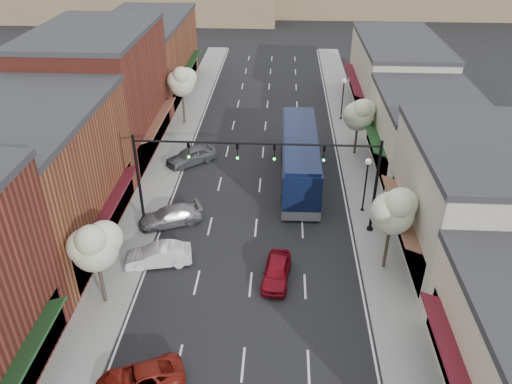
# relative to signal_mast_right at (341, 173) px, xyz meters

# --- Properties ---
(ground) EXTENTS (160.00, 160.00, 0.00)m
(ground) POSITION_rel_signal_mast_right_xyz_m (-5.62, -8.00, -4.62)
(ground) COLOR black
(ground) RESTS_ON ground
(sidewalk_left) EXTENTS (2.80, 73.00, 0.15)m
(sidewalk_left) POSITION_rel_signal_mast_right_xyz_m (-14.02, 10.50, -4.55)
(sidewalk_left) COLOR gray
(sidewalk_left) RESTS_ON ground
(sidewalk_right) EXTENTS (2.80, 73.00, 0.15)m
(sidewalk_right) POSITION_rel_signal_mast_right_xyz_m (2.78, 10.50, -4.55)
(sidewalk_right) COLOR gray
(sidewalk_right) RESTS_ON ground
(curb_left) EXTENTS (0.25, 73.00, 0.17)m
(curb_left) POSITION_rel_signal_mast_right_xyz_m (-12.62, 10.50, -4.55)
(curb_left) COLOR gray
(curb_left) RESTS_ON ground
(curb_right) EXTENTS (0.25, 73.00, 0.17)m
(curb_right) POSITION_rel_signal_mast_right_xyz_m (1.38, 10.50, -4.55)
(curb_right) COLOR gray
(curb_right) RESTS_ON ground
(bldg_left_midnear) EXTENTS (10.14, 14.10, 9.40)m
(bldg_left_midnear) POSITION_rel_signal_mast_right_xyz_m (-19.85, -2.00, 0.03)
(bldg_left_midnear) COLOR brown
(bldg_left_midnear) RESTS_ON ground
(bldg_left_midfar) EXTENTS (10.14, 14.10, 10.90)m
(bldg_left_midfar) POSITION_rel_signal_mast_right_xyz_m (-19.86, 12.00, 0.78)
(bldg_left_midfar) COLOR maroon
(bldg_left_midfar) RESTS_ON ground
(bldg_left_far) EXTENTS (10.14, 18.10, 8.40)m
(bldg_left_far) POSITION_rel_signal_mast_right_xyz_m (-19.84, 28.00, -0.46)
(bldg_left_far) COLOR brown
(bldg_left_far) RESTS_ON ground
(bldg_right_midnear) EXTENTS (9.14, 12.10, 7.90)m
(bldg_right_midnear) POSITION_rel_signal_mast_right_xyz_m (8.10, -2.00, -0.72)
(bldg_right_midnear) COLOR beige
(bldg_right_midnear) RESTS_ON ground
(bldg_right_midfar) EXTENTS (9.14, 12.10, 6.40)m
(bldg_right_midfar) POSITION_rel_signal_mast_right_xyz_m (8.08, 10.00, -1.46)
(bldg_right_midfar) COLOR beige
(bldg_right_midfar) RESTS_ON ground
(bldg_right_far) EXTENTS (9.14, 16.10, 7.40)m
(bldg_right_far) POSITION_rel_signal_mast_right_xyz_m (8.09, 24.00, -0.96)
(bldg_right_far) COLOR beige
(bldg_right_far) RESTS_ON ground
(signal_mast_right) EXTENTS (8.22, 0.46, 7.00)m
(signal_mast_right) POSITION_rel_signal_mast_right_xyz_m (0.00, 0.00, 0.00)
(signal_mast_right) COLOR black
(signal_mast_right) RESTS_ON ground
(signal_mast_left) EXTENTS (8.22, 0.46, 7.00)m
(signal_mast_left) POSITION_rel_signal_mast_right_xyz_m (-11.24, 0.00, 0.00)
(signal_mast_left) COLOR black
(signal_mast_left) RESTS_ON ground
(tree_right_near) EXTENTS (2.85, 2.65, 5.95)m
(tree_right_near) POSITION_rel_signal_mast_right_xyz_m (2.73, -4.05, -0.17)
(tree_right_near) COLOR #47382B
(tree_right_near) RESTS_ON ground
(tree_right_far) EXTENTS (2.85, 2.65, 5.43)m
(tree_right_far) POSITION_rel_signal_mast_right_xyz_m (2.73, 11.95, -0.63)
(tree_right_far) COLOR #47382B
(tree_right_far) RESTS_ON ground
(tree_left_near) EXTENTS (2.85, 2.65, 5.69)m
(tree_left_near) POSITION_rel_signal_mast_right_xyz_m (-13.87, -8.05, -0.40)
(tree_left_near) COLOR #47382B
(tree_left_near) RESTS_ON ground
(tree_left_far) EXTENTS (2.85, 2.65, 6.13)m
(tree_left_far) POSITION_rel_signal_mast_right_xyz_m (-13.87, 17.95, -0.02)
(tree_left_far) COLOR #47382B
(tree_left_far) RESTS_ON ground
(lamp_post_near) EXTENTS (0.44, 0.44, 4.44)m
(lamp_post_near) POSITION_rel_signal_mast_right_xyz_m (2.18, 2.50, -1.62)
(lamp_post_near) COLOR black
(lamp_post_near) RESTS_ON ground
(lamp_post_far) EXTENTS (0.44, 0.44, 4.44)m
(lamp_post_far) POSITION_rel_signal_mast_right_xyz_m (2.18, 20.00, -1.62)
(lamp_post_far) COLOR black
(lamp_post_far) RESTS_ON ground
(coach_bus) EXTENTS (2.94, 12.91, 3.94)m
(coach_bus) POSITION_rel_signal_mast_right_xyz_m (-2.47, 7.13, -2.58)
(coach_bus) COLOR black
(coach_bus) RESTS_ON ground
(red_hatchback) EXTENTS (1.99, 4.04, 1.33)m
(red_hatchback) POSITION_rel_signal_mast_right_xyz_m (-4.06, -5.48, -3.96)
(red_hatchback) COLOR maroon
(red_hatchback) RESTS_ON ground
(parked_car_a) EXTENTS (4.66, 3.44, 1.18)m
(parked_car_a) POSITION_rel_signal_mast_right_xyz_m (-10.42, -13.63, -4.03)
(parked_car_a) COLOR maroon
(parked_car_a) RESTS_ON ground
(parked_car_b) EXTENTS (4.39, 2.29, 1.38)m
(parked_car_b) POSITION_rel_signal_mast_right_xyz_m (-11.60, -4.35, -3.93)
(parked_car_b) COLOR silver
(parked_car_b) RESTS_ON ground
(parked_car_c) EXTENTS (4.88, 3.50, 1.31)m
(parked_car_c) POSITION_rel_signal_mast_right_xyz_m (-11.77, 0.15, -3.97)
(parked_car_c) COLOR gray
(parked_car_c) RESTS_ON ground
(parked_car_d) EXTENTS (4.57, 4.21, 1.52)m
(parked_car_d) POSITION_rel_signal_mast_right_xyz_m (-11.82, 9.46, -3.86)
(parked_car_d) COLOR #56585D
(parked_car_d) RESTS_ON ground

